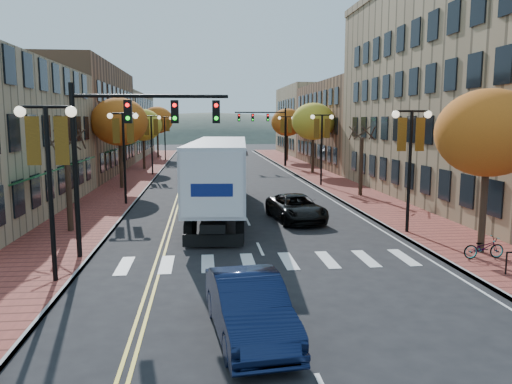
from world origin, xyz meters
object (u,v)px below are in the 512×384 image
object	(u,v)px
semi_truck	(221,171)
black_suv	(296,208)
bicycle	(484,248)
navy_sedan	(249,307)

from	to	relation	value
semi_truck	black_suv	world-z (taller)	semi_truck
bicycle	black_suv	bearing A→B (deg)	31.89
semi_truck	bicycle	world-z (taller)	semi_truck
navy_sedan	black_suv	xyz separation A→B (m)	(4.02, 14.79, -0.08)
navy_sedan	black_suv	size ratio (longest dim) A/B	0.94
black_suv	bicycle	distance (m)	10.66
semi_truck	navy_sedan	size ratio (longest dim) A/B	3.63
semi_truck	navy_sedan	bearing A→B (deg)	-85.17
bicycle	semi_truck	bearing A→B (deg)	39.67
navy_sedan	bicycle	xyz separation A→B (m)	(9.87, 5.88, -0.22)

